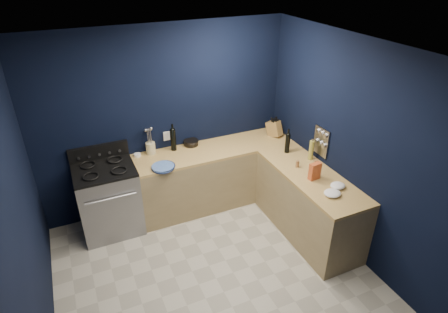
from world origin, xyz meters
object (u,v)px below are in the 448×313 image
plate_stack (163,167)px  crouton_bag (315,171)px  gas_range (109,200)px  knife_block (274,129)px  utensil_crock (151,148)px

plate_stack → crouton_bag: size_ratio=1.35×
gas_range → crouton_bag: 2.69m
knife_block → crouton_bag: (-0.18, -1.25, -0.00)m
gas_range → utensil_crock: (0.67, 0.24, 0.52)m
knife_block → gas_range: bearing=158.9°
gas_range → plate_stack: size_ratio=3.16×
gas_range → utensil_crock: size_ratio=5.65×
crouton_bag → knife_block: bearing=75.4°
utensil_crock → gas_range: bearing=-160.3°
utensil_crock → crouton_bag: bearing=-41.4°
utensil_crock → knife_block: bearing=-6.5°
gas_range → crouton_bag: size_ratio=4.26×
gas_range → utensil_crock: utensil_crock is taller
gas_range → plate_stack: bearing=-17.2°
knife_block → crouton_bag: bearing=-120.0°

